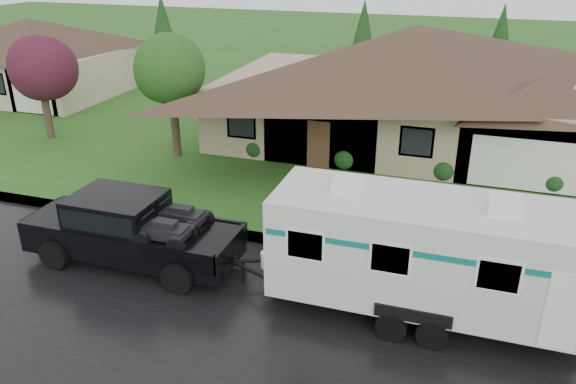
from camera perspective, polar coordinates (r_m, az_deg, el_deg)
name	(u,v)px	position (r m, az deg, el deg)	size (l,w,h in m)	color
ground	(277,281)	(16.83, -1.07, -9.07)	(140.00, 140.00, 0.00)	#29571B
road	(253,321)	(15.29, -3.60, -12.92)	(140.00, 8.00, 0.01)	black
curb	(300,244)	(18.62, 1.21, -5.30)	(140.00, 0.50, 0.15)	gray
lawn	(371,132)	(30.10, 8.40, 6.08)	(140.00, 26.00, 0.15)	#29571B
house_main	(419,72)	(27.82, 13.13, 11.75)	(19.44, 10.80, 6.90)	tan
house_far	(34,51)	(39.88, -24.39, 12.93)	(10.80, 8.64, 5.80)	#C4B191
tree_left_green	(171,75)	(25.63, -11.80, 11.53)	(3.26, 3.26, 5.39)	#382B1E
tree_red	(39,68)	(30.19, -23.98, 11.47)	(3.09, 3.09, 5.11)	#382B1E
shrub_row	(393,162)	(24.31, 10.66, 2.99)	(13.60, 1.00, 1.00)	#143814
pickup_truck	(128,227)	(17.95, -15.92, -3.47)	(6.64, 2.52, 2.21)	black
travel_trailer	(423,250)	(14.89, 13.54, -5.80)	(8.19, 2.88, 3.68)	silver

